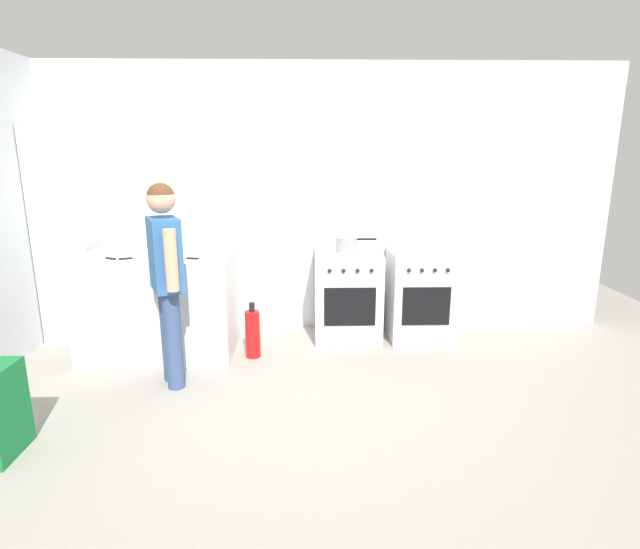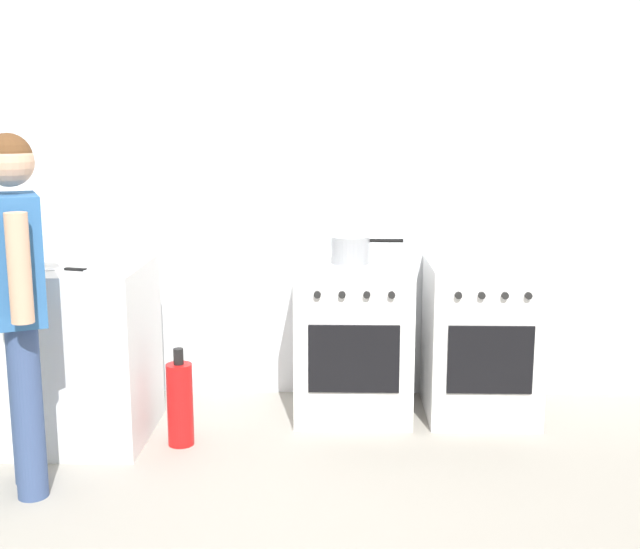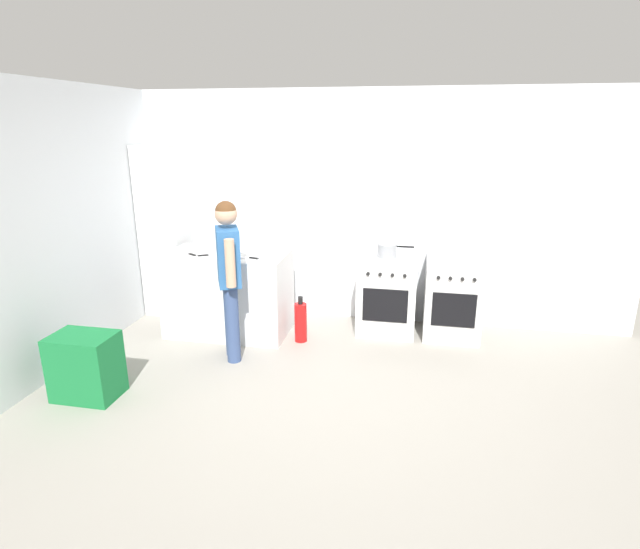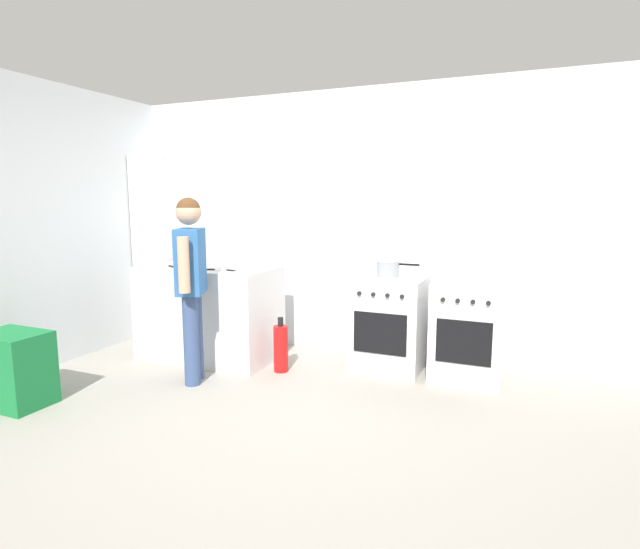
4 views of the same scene
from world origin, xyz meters
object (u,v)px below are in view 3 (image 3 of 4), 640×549
object	(u,v)px
knife_carving	(242,258)
fire_extinguisher	(301,322)
knife_utility	(209,255)
recycling_crate_upper	(83,351)
oven_left	(387,294)
oven_right	(452,298)
pot	(387,251)
person	(229,269)
knife_chef	(188,253)
larder_cabinet	(165,231)
recycling_crate_lower	(88,381)
knife_bread	(263,259)

from	to	relation	value
knife_carving	fire_extinguisher	bearing A→B (deg)	5.21
knife_utility	recycling_crate_upper	size ratio (longest dim) A/B	0.45
oven_left	oven_right	world-z (taller)	same
pot	recycling_crate_upper	bearing A→B (deg)	-141.09
person	knife_carving	bearing A→B (deg)	93.96
oven_right	person	bearing A→B (deg)	-155.17
oven_right	fire_extinguisher	size ratio (longest dim) A/B	1.70
pot	person	distance (m)	1.72
knife_chef	fire_extinguisher	bearing A→B (deg)	-0.25
knife_chef	larder_cabinet	distance (m)	0.80
knife_chef	person	size ratio (longest dim) A/B	0.18
knife_chef	larder_cabinet	bearing A→B (deg)	133.88
fire_extinguisher	knife_utility	bearing A→B (deg)	-178.73
pot	knife_carving	distance (m)	1.54
knife_chef	fire_extinguisher	world-z (taller)	knife_chef
knife_carving	oven_left	bearing A→B (deg)	19.95
knife_carving	fire_extinguisher	world-z (taller)	knife_carving
recycling_crate_lower	knife_carving	bearing A→B (deg)	56.79
oven_left	knife_bread	world-z (taller)	knife_bread
knife_carving	knife_bread	bearing A→B (deg)	-7.02
oven_left	larder_cabinet	distance (m)	2.71
pot	fire_extinguisher	distance (m)	1.20
oven_left	recycling_crate_upper	bearing A→B (deg)	-141.03
knife_bread	larder_cabinet	size ratio (longest dim) A/B	0.17
knife_bread	recycling_crate_lower	distance (m)	1.93
knife_carving	fire_extinguisher	size ratio (longest dim) A/B	0.65
recycling_crate_lower	larder_cabinet	bearing A→B (deg)	97.64
knife_chef	recycling_crate_upper	distance (m)	1.56
knife_bread	recycling_crate_upper	size ratio (longest dim) A/B	0.66
knife_bread	person	distance (m)	0.47
oven_left	knife_carving	distance (m)	1.63
oven_left	recycling_crate_lower	world-z (taller)	oven_left
knife_carving	pot	bearing A→B (deg)	19.54
oven_left	knife_carving	bearing A→B (deg)	-160.05
knife_bread	fire_extinguisher	distance (m)	0.78
recycling_crate_lower	larder_cabinet	world-z (taller)	larder_cabinet
person	recycling_crate_upper	distance (m)	1.42
knife_bread	knife_utility	size ratio (longest dim) A/B	1.48
knife_carving	person	world-z (taller)	person
pot	oven_left	bearing A→B (deg)	47.29
person	fire_extinguisher	xyz separation A→B (m)	(0.57, 0.51, -0.70)
knife_chef	recycling_crate_upper	xyz separation A→B (m)	(-0.28, -1.45, -0.48)
pot	knife_bread	size ratio (longest dim) A/B	1.12
knife_carving	fire_extinguisher	distance (m)	0.91
oven_right	recycling_crate_lower	world-z (taller)	oven_right
pot	knife_bread	world-z (taller)	pot
knife_bread	fire_extinguisher	size ratio (longest dim) A/B	0.69
knife_utility	oven_right	bearing A→B (deg)	11.10
pot	knife_utility	bearing A→B (deg)	-165.26
recycling_crate_upper	knife_utility	bearing A→B (deg)	69.61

